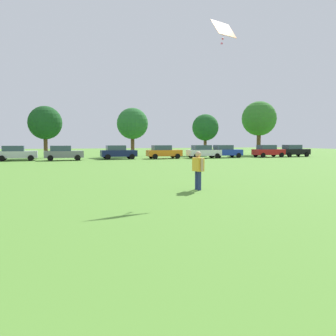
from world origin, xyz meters
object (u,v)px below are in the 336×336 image
(adult_bystander, at_px, (198,167))
(tree_center_left, at_px, (45,123))
(parked_car_white_5, at_px, (203,152))
(tree_far_right, at_px, (259,119))
(parked_car_silver_1, at_px, (16,153))
(parked_car_red_7, at_px, (268,151))
(parked_car_black_8, at_px, (294,151))
(parked_car_orange_4, at_px, (164,152))
(tree_center_right, at_px, (132,124))
(parked_car_gray_2, at_px, (63,153))
(tree_right, at_px, (205,128))
(parked_car_blue_6, at_px, (225,151))
(kite, at_px, (224,30))
(parked_car_navy_3, at_px, (118,152))

(adult_bystander, height_order, tree_center_left, tree_center_left)
(parked_car_white_5, bearing_deg, tree_far_right, 29.74)
(parked_car_silver_1, bearing_deg, tree_far_right, 10.24)
(parked_car_white_5, xyz_separation_m, parked_car_red_7, (9.65, -0.18, 0.00))
(tree_center_left, bearing_deg, parked_car_black_8, -11.81)
(parked_car_white_5, distance_m, parked_car_black_8, 13.98)
(parked_car_orange_4, height_order, tree_center_right, tree_center_right)
(parked_car_gray_2, distance_m, tree_right, 23.00)
(parked_car_silver_1, xyz_separation_m, parked_car_gray_2, (4.99, -0.93, 0.00))
(adult_bystander, xyz_separation_m, parked_car_orange_4, (7.19, 27.41, -0.16))
(parked_car_gray_2, relative_size, tree_right, 0.68)
(tree_far_right, bearing_deg, tree_center_right, 179.07)
(adult_bystander, height_order, parked_car_black_8, adult_bystander)
(adult_bystander, bearing_deg, tree_center_left, -173.93)
(parked_car_gray_2, relative_size, parked_car_blue_6, 1.00)
(parked_car_silver_1, bearing_deg, kite, -66.19)
(tree_center_right, bearing_deg, parked_car_red_7, -25.05)
(kite, height_order, parked_car_silver_1, kite)
(kite, xyz_separation_m, parked_car_black_8, (24.56, 25.57, -6.66))
(parked_car_blue_6, height_order, parked_car_red_7, same)
(parked_car_navy_3, relative_size, tree_center_left, 0.64)
(parked_car_white_5, xyz_separation_m, tree_right, (3.96, 8.06, 3.43))
(parked_car_red_7, bearing_deg, tree_center_right, 154.95)
(parked_car_white_5, relative_size, tree_far_right, 0.50)
(parked_car_orange_4, height_order, parked_car_white_5, same)
(parked_car_red_7, height_order, tree_right, tree_right)
(parked_car_orange_4, bearing_deg, parked_car_blue_6, -1.62)
(parked_car_red_7, xyz_separation_m, tree_right, (-5.70, 8.24, 3.43))
(parked_car_silver_1, relative_size, parked_car_black_8, 1.00)
(kite, distance_m, parked_car_silver_1, 29.95)
(parked_car_navy_3, relative_size, parked_car_black_8, 1.00)
(parked_car_red_7, xyz_separation_m, tree_center_right, (-17.20, 8.04, 3.83))
(tree_far_right, bearing_deg, parked_car_navy_3, -165.02)
(kite, relative_size, tree_right, 0.22)
(parked_car_gray_2, relative_size, tree_center_left, 0.64)
(parked_car_white_5, relative_size, tree_center_left, 0.64)
(parked_car_white_5, bearing_deg, parked_car_gray_2, 179.43)
(parked_car_silver_1, relative_size, parked_car_red_7, 1.00)
(parked_car_orange_4, bearing_deg, tree_far_right, 20.93)
(parked_car_silver_1, height_order, parked_car_navy_3, same)
(kite, relative_size, parked_car_blue_6, 0.32)
(parked_car_orange_4, relative_size, tree_center_right, 0.62)
(kite, bearing_deg, parked_car_red_7, 51.50)
(parked_car_navy_3, xyz_separation_m, tree_center_left, (-8.42, 5.84, 3.70))
(tree_center_left, relative_size, tree_far_right, 0.79)
(parked_car_white_5, distance_m, tree_right, 9.61)
(parked_car_black_8, bearing_deg, adult_bystander, -134.50)
(parked_car_navy_3, height_order, parked_car_white_5, same)
(tree_center_right, bearing_deg, adult_bystander, -98.01)
(kite, xyz_separation_m, tree_center_right, (3.04, 33.47, -2.83))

